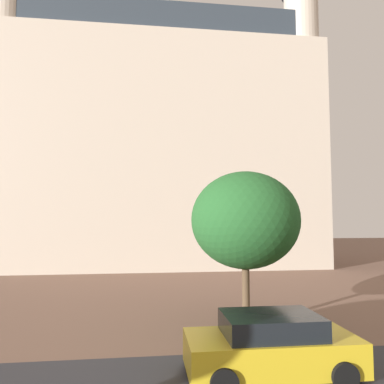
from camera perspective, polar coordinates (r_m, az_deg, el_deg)
The scene contains 4 objects.
ground_plane at distance 10.20m, azimuth -1.17°, elevation -26.60°, with size 120.00×120.00×0.00m, color brown.
landmark_building at distance 32.94m, azimuth -5.48°, elevation 8.90°, with size 26.62×11.54×37.69m.
car_yellow at distance 9.98m, azimuth 12.33°, elevation -22.58°, with size 4.22×2.07×1.51m.
tree_curb_far at distance 13.51m, azimuth 8.34°, elevation -4.38°, with size 3.97×3.97×5.63m.
Camera 1 is at (-0.98, 0.62, 3.88)m, focal length 33.95 mm.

